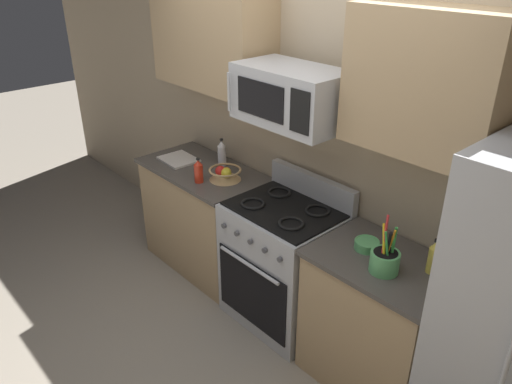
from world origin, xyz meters
TOP-DOWN VIEW (x-y plane):
  - ground_plane at (0.00, 0.00)m, footprint 16.00×16.00m
  - wall_back at (0.00, 1.01)m, footprint 8.00×0.10m
  - counter_left at (-0.94, 0.64)m, footprint 1.10×0.60m
  - range_oven at (-0.00, 0.64)m, footprint 0.76×0.65m
  - counter_right at (0.80, 0.64)m, footprint 0.83×0.60m
  - microwave at (-0.00, 0.66)m, footprint 0.72×0.44m
  - upper_cabinets_left at (-0.94, 0.79)m, footprint 1.09×0.34m
  - upper_cabinets_right at (0.81, 0.79)m, footprint 0.82×0.34m
  - utensil_crock at (0.86, 0.54)m, footprint 0.16×0.16m
  - fruit_basket at (-0.65, 0.64)m, footprint 0.25×0.25m
  - cutting_board at (-1.21, 0.59)m, footprint 0.32×0.27m
  - bottle_oil at (1.04, 0.73)m, footprint 0.06×0.06m
  - bottle_hot_sauce at (-0.75, 0.47)m, footprint 0.07×0.07m
  - bottle_vinegar at (-0.88, 0.80)m, footprint 0.07×0.07m
  - prep_bowl at (0.66, 0.66)m, footprint 0.15×0.15m

SIDE VIEW (x-z plane):
  - ground_plane at x=0.00m, z-range 0.00..0.00m
  - counter_left at x=-0.94m, z-range 0.00..0.91m
  - counter_right at x=0.80m, z-range 0.00..0.91m
  - range_oven at x=0.00m, z-range -0.07..1.02m
  - cutting_board at x=-1.21m, z-range 0.91..0.93m
  - prep_bowl at x=0.66m, z-range 0.91..0.97m
  - fruit_basket at x=-0.65m, z-range 0.91..1.02m
  - utensil_crock at x=0.86m, z-range 0.81..1.15m
  - bottle_hot_sauce at x=-0.75m, z-range 0.90..1.10m
  - bottle_oil at x=1.04m, z-range 0.90..1.11m
  - bottle_vinegar at x=-0.88m, z-range 0.90..1.13m
  - wall_back at x=0.00m, z-range 0.00..2.60m
  - microwave at x=0.00m, z-range 1.52..1.87m
  - upper_cabinets_left at x=-0.94m, z-range 1.54..2.27m
  - upper_cabinets_right at x=0.81m, z-range 1.54..2.27m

